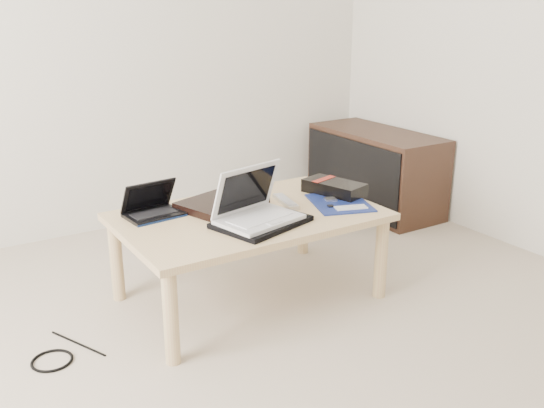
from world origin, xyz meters
TOP-DOWN VIEW (x-y plane):
  - coffee_table at (0.47, 0.79)m, footprint 1.10×0.70m
  - media_cabinet at (1.77, 1.45)m, footprint 0.41×0.90m
  - book at (0.41, 0.92)m, footprint 0.40×0.36m
  - netbook at (0.11, 0.98)m, footprint 0.24×0.19m
  - tablet at (0.45, 0.78)m, footprint 0.27×0.21m
  - remote at (0.68, 0.82)m, footprint 0.09×0.22m
  - neoprene_sleeve at (0.45, 0.64)m, footprint 0.42×0.35m
  - white_laptop at (0.43, 0.66)m, footprint 0.36×0.29m
  - motherboard at (0.89, 0.69)m, footprint 0.33×0.36m
  - gpu_box at (0.95, 0.81)m, footprint 0.22×0.32m
  - cable_coil at (0.37, 0.83)m, footprint 0.11×0.11m
  - floor_cable_coil at (-0.41, 0.73)m, footprint 0.15×0.15m
  - floor_cable_trail at (-0.29, 0.80)m, footprint 0.13×0.28m

SIDE VIEW (x-z plane):
  - floor_cable_trail at x=-0.29m, z-range 0.00..0.01m
  - floor_cable_coil at x=-0.41m, z-range 0.00..0.01m
  - media_cabinet at x=1.77m, z-range 0.00..0.50m
  - coffee_table at x=0.47m, z-range 0.15..0.55m
  - motherboard at x=0.89m, z-range 0.40..0.41m
  - cable_coil at x=0.37m, z-range 0.40..0.41m
  - tablet at x=0.45m, z-range 0.40..0.41m
  - remote at x=0.68m, z-range 0.40..0.42m
  - neoprene_sleeve at x=0.45m, z-range 0.40..0.42m
  - book at x=0.41m, z-range 0.40..0.43m
  - gpu_box at x=0.95m, z-range 0.40..0.46m
  - netbook at x=0.11m, z-range 0.36..0.51m
  - white_laptop at x=0.43m, z-range 0.35..0.58m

